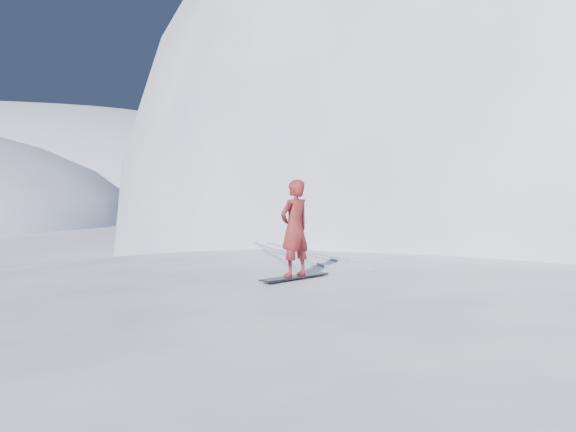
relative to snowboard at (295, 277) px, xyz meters
name	(u,v)px	position (x,y,z in m)	size (l,w,h in m)	color
ground	(372,429)	(1.14, -1.38, -2.41)	(400.00, 400.00, 0.00)	white
near_ridge	(382,374)	(2.14, 1.62, -2.41)	(36.00, 28.00, 4.80)	white
peak_shoulder	(466,266)	(11.14, 18.62, -2.41)	(28.00, 24.00, 18.00)	white
wind_bumps	(318,390)	(0.58, 0.74, -2.41)	(16.00, 14.40, 1.00)	white
snowboard	(295,277)	(0.00, 0.00, 0.00)	(1.54, 0.29, 0.03)	black
snowboarder	(295,228)	(0.00, 0.00, 0.91)	(0.66, 0.43, 1.80)	maroon
board_tracks	(299,253)	(0.64, 3.88, 0.01)	(2.59, 5.98, 0.04)	silver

